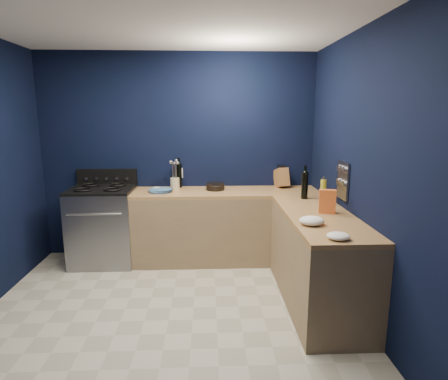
{
  "coord_description": "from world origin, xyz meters",
  "views": [
    {
      "loc": [
        0.37,
        -3.12,
        1.85
      ],
      "look_at": [
        0.55,
        1.0,
        1.0
      ],
      "focal_mm": 30.09,
      "sensor_mm": 36.0,
      "label": 1
    }
  ],
  "objects": [
    {
      "name": "knife_block",
      "position": [
        1.33,
        1.65,
        1.02
      ],
      "size": [
        0.19,
        0.3,
        0.29
      ],
      "primitive_type": "cube",
      "rotation": [
        -0.31,
        0.0,
        0.23
      ],
      "color": "brown",
      "rests_on": "top_back"
    },
    {
      "name": "ramekin",
      "position": [
        -0.28,
        1.51,
        0.92
      ],
      "size": [
        0.12,
        0.12,
        0.04
      ],
      "primitive_type": "cylinder",
      "rotation": [
        0.0,
        0.0,
        -0.3
      ],
      "color": "white",
      "rests_on": "top_back"
    },
    {
      "name": "oil_bottle",
      "position": [
        1.59,
        0.71,
        1.03
      ],
      "size": [
        0.07,
        0.07,
        0.26
      ],
      "primitive_type": "cylinder",
      "rotation": [
        0.0,
        0.0,
        0.17
      ],
      "color": "#A0A626",
      "rests_on": "top_right"
    },
    {
      "name": "oven_door",
      "position": [
        -0.93,
        1.1,
        0.45
      ],
      "size": [
        0.59,
        0.02,
        0.42
      ],
      "primitive_type": "cube",
      "color": "black",
      "rests_on": "gas_range"
    },
    {
      "name": "utensil_crock",
      "position": [
        -0.05,
        1.57,
        0.97
      ],
      "size": [
        0.14,
        0.14,
        0.14
      ],
      "primitive_type": "cylinder",
      "rotation": [
        0.0,
        0.0,
        0.2
      ],
      "color": "beige",
      "rests_on": "top_back"
    },
    {
      "name": "spice_jar_far",
      "position": [
        1.52,
        0.4,
        0.95
      ],
      "size": [
        0.06,
        0.06,
        0.1
      ],
      "primitive_type": "cylinder",
      "rotation": [
        0.0,
        0.0,
        -0.32
      ],
      "color": "olive",
      "rests_on": "top_right"
    },
    {
      "name": "lemon_basket",
      "position": [
        0.46,
        1.5,
        0.94
      ],
      "size": [
        0.27,
        0.27,
        0.09
      ],
      "primitive_type": "cylinder",
      "rotation": [
        0.0,
        0.0,
        0.21
      ],
      "color": "black",
      "rests_on": "top_back"
    },
    {
      "name": "wall_outlet",
      "position": [
        0.0,
        1.74,
        1.08
      ],
      "size": [
        0.09,
        0.02,
        0.13
      ],
      "primitive_type": "cube",
      "color": "white",
      "rests_on": "wall_back"
    },
    {
      "name": "spice_jar_near",
      "position": [
        1.54,
        0.49,
        0.95
      ],
      "size": [
        0.05,
        0.05,
        0.11
      ],
      "primitive_type": "cylinder",
      "rotation": [
        0.0,
        0.0,
        0.08
      ],
      "color": "olive",
      "rests_on": "top_right"
    },
    {
      "name": "gas_range",
      "position": [
        -0.93,
        1.42,
        0.46
      ],
      "size": [
        0.76,
        0.66,
        0.92
      ],
      "primitive_type": "cube",
      "color": "gray",
      "rests_on": "floor"
    },
    {
      "name": "cab_back",
      "position": [
        0.6,
        1.44,
        0.43
      ],
      "size": [
        2.3,
        0.63,
        0.86
      ],
      "primitive_type": "cube",
      "color": "#836A4B",
      "rests_on": "floor"
    },
    {
      "name": "towel_end",
      "position": [
        1.36,
        -0.43,
        0.93
      ],
      "size": [
        0.2,
        0.19,
        0.05
      ],
      "primitive_type": "ellipsoid",
      "rotation": [
        0.0,
        0.0,
        -0.16
      ],
      "color": "white",
      "rests_on": "top_right"
    },
    {
      "name": "floor",
      "position": [
        0.0,
        0.0,
        -0.01
      ],
      "size": [
        3.5,
        3.5,
        0.02
      ],
      "primitive_type": "cube",
      "color": "#A9A595",
      "rests_on": "ground"
    },
    {
      "name": "top_back",
      "position": [
        0.6,
        1.44,
        0.88
      ],
      "size": [
        2.3,
        0.63,
        0.04
      ],
      "primitive_type": "cube",
      "color": "brown",
      "rests_on": "cab_back"
    },
    {
      "name": "wine_bottle_back",
      "position": [
        -0.0,
        1.69,
        1.05
      ],
      "size": [
        0.09,
        0.09,
        0.3
      ],
      "primitive_type": "cylinder",
      "rotation": [
        0.0,
        0.0,
        0.23
      ],
      "color": "black",
      "rests_on": "top_back"
    },
    {
      "name": "wall_right",
      "position": [
        1.76,
        0.0,
        1.3
      ],
      "size": [
        0.02,
        3.5,
        2.6
      ],
      "primitive_type": "cube",
      "color": "black",
      "rests_on": "ground"
    },
    {
      "name": "cab_right",
      "position": [
        1.44,
        0.29,
        0.43
      ],
      "size": [
        0.63,
        1.67,
        0.86
      ],
      "primitive_type": "cube",
      "color": "#836A4B",
      "rests_on": "floor"
    },
    {
      "name": "crouton_bag",
      "position": [
        1.52,
        0.34,
        1.01
      ],
      "size": [
        0.17,
        0.11,
        0.23
      ],
      "primitive_type": "cube",
      "rotation": [
        0.0,
        0.0,
        -0.23
      ],
      "color": "red",
      "rests_on": "top_right"
    },
    {
      "name": "wall_front",
      "position": [
        0.0,
        -1.76,
        1.3
      ],
      "size": [
        3.5,
        0.02,
        2.6
      ],
      "primitive_type": "cube",
      "color": "black",
      "rests_on": "ground"
    },
    {
      "name": "wine_bottle_right",
      "position": [
        1.46,
        0.96,
        1.05
      ],
      "size": [
        0.08,
        0.08,
        0.3
      ],
      "primitive_type": "cylinder",
      "rotation": [
        0.0,
        0.0,
        0.09
      ],
      "color": "black",
      "rests_on": "top_right"
    },
    {
      "name": "cooktop",
      "position": [
        -0.93,
        1.42,
        0.94
      ],
      "size": [
        0.76,
        0.66,
        0.03
      ],
      "primitive_type": "cube",
      "color": "black",
      "rests_on": "gas_range"
    },
    {
      "name": "top_right",
      "position": [
        1.44,
        0.29,
        0.88
      ],
      "size": [
        0.63,
        1.67,
        0.04
      ],
      "primitive_type": "cube",
      "color": "brown",
      "rests_on": "cab_right"
    },
    {
      "name": "plate_stack",
      "position": [
        -0.21,
        1.41,
        0.92
      ],
      "size": [
        0.31,
        0.31,
        0.04
      ],
      "primitive_type": "cylinder",
      "rotation": [
        0.0,
        0.0,
        -0.1
      ],
      "color": "teal",
      "rests_on": "top_back"
    },
    {
      "name": "ceiling",
      "position": [
        0.0,
        0.0,
        2.61
      ],
      "size": [
        3.5,
        3.5,
        0.02
      ],
      "primitive_type": "cube",
      "color": "silver",
      "rests_on": "ground"
    },
    {
      "name": "spice_panel",
      "position": [
        1.74,
        0.55,
        1.18
      ],
      "size": [
        0.02,
        0.28,
        0.38
      ],
      "primitive_type": "cube",
      "color": "gray",
      "rests_on": "wall_right"
    },
    {
      "name": "towel_front",
      "position": [
        1.26,
        -0.04,
        0.94
      ],
      "size": [
        0.27,
        0.25,
        0.08
      ],
      "primitive_type": "ellipsoid",
      "rotation": [
        0.0,
        0.0,
        -0.41
      ],
      "color": "white",
      "rests_on": "top_right"
    },
    {
      "name": "backguard",
      "position": [
        -0.93,
        1.72,
        1.04
      ],
      "size": [
        0.76,
        0.06,
        0.2
      ],
      "primitive_type": "cube",
      "color": "black",
      "rests_on": "gas_range"
    },
    {
      "name": "wall_back",
      "position": [
        0.0,
        1.76,
        1.3
      ],
      "size": [
        3.5,
        0.02,
        2.6
      ],
      "primitive_type": "cube",
      "color": "black",
      "rests_on": "ground"
    }
  ]
}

